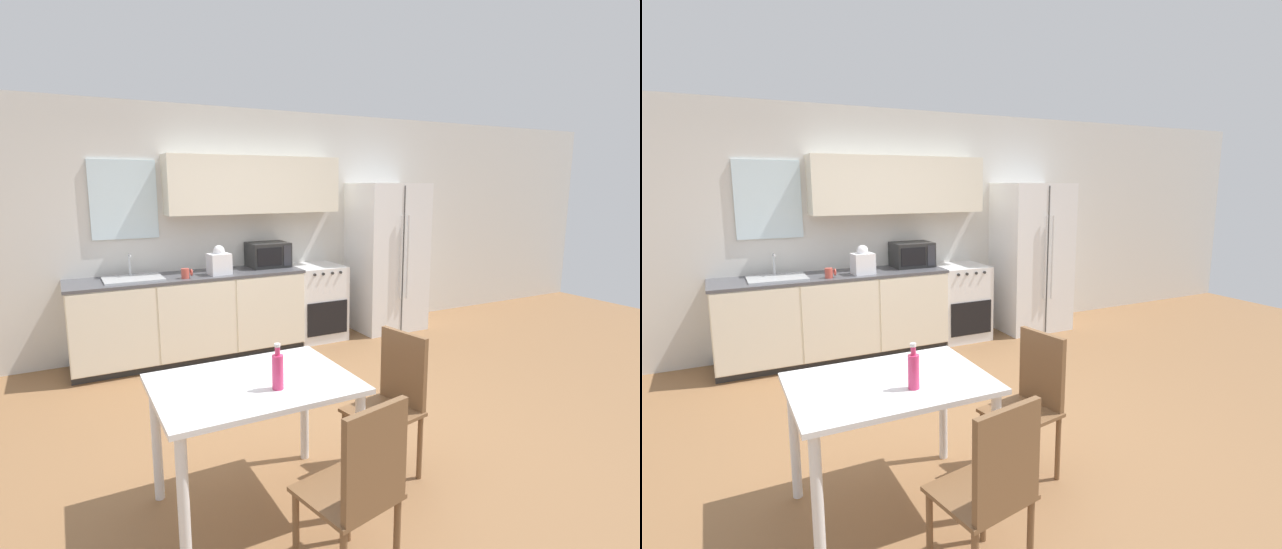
% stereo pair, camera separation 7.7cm
% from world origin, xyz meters
% --- Properties ---
extents(ground_plane, '(12.00, 12.00, 0.00)m').
position_xyz_m(ground_plane, '(0.00, 0.00, 0.00)').
color(ground_plane, olive).
extents(wall_back, '(12.00, 0.38, 2.70)m').
position_xyz_m(wall_back, '(0.05, 2.15, 1.44)').
color(wall_back, silver).
rests_on(wall_back, ground_plane).
extents(kitchen_counter, '(2.43, 0.66, 0.91)m').
position_xyz_m(kitchen_counter, '(-0.49, 1.84, 0.46)').
color(kitchen_counter, '#333333').
rests_on(kitchen_counter, ground_plane).
extents(oven_range, '(0.60, 0.62, 0.89)m').
position_xyz_m(oven_range, '(1.02, 1.85, 0.45)').
color(oven_range, white).
rests_on(oven_range, ground_plane).
extents(refrigerator, '(0.87, 0.73, 1.87)m').
position_xyz_m(refrigerator, '(2.03, 1.81, 0.93)').
color(refrigerator, white).
rests_on(refrigerator, ground_plane).
extents(kitchen_sink, '(0.57, 0.45, 0.24)m').
position_xyz_m(kitchen_sink, '(-1.06, 1.85, 0.93)').
color(kitchen_sink, '#B7BABC').
rests_on(kitchen_sink, kitchen_counter).
extents(microwave, '(0.45, 0.38, 0.28)m').
position_xyz_m(microwave, '(0.45, 1.94, 1.05)').
color(microwave, '#282828').
rests_on(microwave, kitchen_counter).
extents(coffee_mug, '(0.11, 0.08, 0.10)m').
position_xyz_m(coffee_mug, '(-0.57, 1.65, 0.96)').
color(coffee_mug, '#BF4C3F').
rests_on(coffee_mug, kitchen_counter).
extents(grocery_bag_0, '(0.24, 0.21, 0.31)m').
position_xyz_m(grocery_bag_0, '(-0.20, 1.72, 1.05)').
color(grocery_bag_0, white).
rests_on(grocery_bag_0, kitchen_counter).
extents(dining_table, '(1.09, 0.82, 0.78)m').
position_xyz_m(dining_table, '(-0.80, -0.90, 0.66)').
color(dining_table, white).
rests_on(dining_table, ground_plane).
extents(dining_chair_near, '(0.47, 0.47, 0.93)m').
position_xyz_m(dining_chair_near, '(-0.58, -1.68, 0.54)').
color(dining_chair_near, brown).
rests_on(dining_chair_near, ground_plane).
extents(dining_chair_side, '(0.47, 0.47, 0.93)m').
position_xyz_m(dining_chair_side, '(0.12, -0.96, 0.54)').
color(dining_chair_side, brown).
rests_on(dining_chair_side, ground_plane).
extents(drink_bottle, '(0.06, 0.06, 0.25)m').
position_xyz_m(drink_bottle, '(-0.72, -1.06, 0.88)').
color(drink_bottle, '#DB386B').
rests_on(drink_bottle, dining_table).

